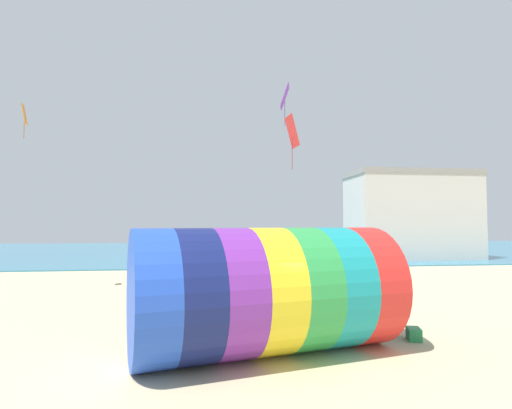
{
  "coord_description": "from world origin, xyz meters",
  "views": [
    {
      "loc": [
        -1.03,
        -10.35,
        3.43
      ],
      "look_at": [
        0.51,
        2.21,
        4.02
      ],
      "focal_mm": 28.0,
      "sensor_mm": 36.0,
      "label": 1
    }
  ],
  "objects_px": {
    "giant_inflatable_tube": "(266,290)",
    "kite_handler": "(393,306)",
    "bystander_near_water": "(240,275)",
    "kite_purple_diamond": "(285,97)",
    "kite_red_diamond": "(292,132)",
    "cooler_box": "(414,334)",
    "kite_orange_diamond": "(24,115)"
  },
  "relations": [
    {
      "from": "kite_purple_diamond",
      "to": "kite_handler",
      "type": "bearing_deg",
      "value": -85.22
    },
    {
      "from": "kite_handler",
      "to": "bystander_near_water",
      "type": "height_order",
      "value": "kite_handler"
    },
    {
      "from": "bystander_near_water",
      "to": "giant_inflatable_tube",
      "type": "bearing_deg",
      "value": -90.74
    },
    {
      "from": "kite_purple_diamond",
      "to": "cooler_box",
      "type": "xyz_separation_m",
      "value": [
        1.33,
        -12.62,
        -11.02
      ]
    },
    {
      "from": "giant_inflatable_tube",
      "to": "kite_red_diamond",
      "type": "bearing_deg",
      "value": 74.06
    },
    {
      "from": "giant_inflatable_tube",
      "to": "kite_red_diamond",
      "type": "distance_m",
      "value": 12.77
    },
    {
      "from": "kite_orange_diamond",
      "to": "kite_handler",
      "type": "bearing_deg",
      "value": -31.38
    },
    {
      "from": "bystander_near_water",
      "to": "cooler_box",
      "type": "xyz_separation_m",
      "value": [
        4.35,
        -9.16,
        -0.63
      ]
    },
    {
      "from": "kite_purple_diamond",
      "to": "cooler_box",
      "type": "relative_size",
      "value": 4.88
    },
    {
      "from": "kite_red_diamond",
      "to": "giant_inflatable_tube",
      "type": "bearing_deg",
      "value": -105.94
    },
    {
      "from": "giant_inflatable_tube",
      "to": "bystander_near_water",
      "type": "bearing_deg",
      "value": 89.26
    },
    {
      "from": "kite_orange_diamond",
      "to": "cooler_box",
      "type": "bearing_deg",
      "value": -32.5
    },
    {
      "from": "giant_inflatable_tube",
      "to": "cooler_box",
      "type": "height_order",
      "value": "giant_inflatable_tube"
    },
    {
      "from": "kite_handler",
      "to": "cooler_box",
      "type": "distance_m",
      "value": 0.98
    },
    {
      "from": "kite_handler",
      "to": "kite_purple_diamond",
      "type": "relative_size",
      "value": 0.67
    },
    {
      "from": "kite_handler",
      "to": "kite_purple_diamond",
      "type": "xyz_separation_m",
      "value": [
        -1.0,
        12.01,
        10.33
      ]
    },
    {
      "from": "kite_handler",
      "to": "kite_orange_diamond",
      "type": "distance_m",
      "value": 19.02
    },
    {
      "from": "giant_inflatable_tube",
      "to": "kite_handler",
      "type": "distance_m",
      "value": 4.41
    },
    {
      "from": "giant_inflatable_tube",
      "to": "kite_handler",
      "type": "xyz_separation_m",
      "value": [
        4.15,
        1.26,
        -0.79
      ]
    },
    {
      "from": "bystander_near_water",
      "to": "kite_handler",
      "type": "bearing_deg",
      "value": -64.8
    },
    {
      "from": "kite_purple_diamond",
      "to": "kite_orange_diamond",
      "type": "height_order",
      "value": "kite_purple_diamond"
    },
    {
      "from": "giant_inflatable_tube",
      "to": "kite_orange_diamond",
      "type": "xyz_separation_m",
      "value": [
        -10.61,
        10.26,
        7.16
      ]
    },
    {
      "from": "kite_red_diamond",
      "to": "kite_orange_diamond",
      "type": "relative_size",
      "value": 1.71
    },
    {
      "from": "giant_inflatable_tube",
      "to": "kite_handler",
      "type": "relative_size",
      "value": 4.4
    },
    {
      "from": "kite_red_diamond",
      "to": "bystander_near_water",
      "type": "distance_m",
      "value": 8.11
    },
    {
      "from": "giant_inflatable_tube",
      "to": "kite_red_diamond",
      "type": "relative_size",
      "value": 2.56
    },
    {
      "from": "kite_handler",
      "to": "cooler_box",
      "type": "relative_size",
      "value": 3.26
    },
    {
      "from": "kite_red_diamond",
      "to": "cooler_box",
      "type": "relative_size",
      "value": 5.59
    },
    {
      "from": "kite_orange_diamond",
      "to": "giant_inflatable_tube",
      "type": "bearing_deg",
      "value": -44.04
    },
    {
      "from": "kite_purple_diamond",
      "to": "kite_orange_diamond",
      "type": "relative_size",
      "value": 1.5
    },
    {
      "from": "kite_handler",
      "to": "kite_purple_diamond",
      "type": "bearing_deg",
      "value": 94.78
    },
    {
      "from": "kite_red_diamond",
      "to": "bystander_near_water",
      "type": "bearing_deg",
      "value": -167.56
    }
  ]
}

